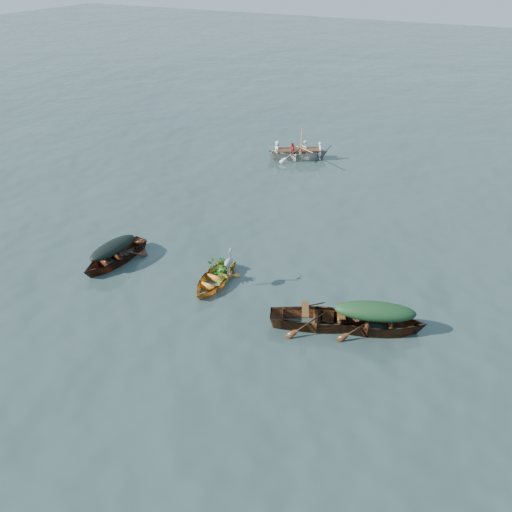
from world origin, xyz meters
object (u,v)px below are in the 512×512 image
(dark_covered_boat, at_px, (115,262))
(yellow_dinghy, at_px, (214,284))
(green_tarp_boat, at_px, (372,330))
(open_wooden_boat, at_px, (322,326))
(heron, at_px, (229,266))
(rowed_boat, at_px, (298,159))

(dark_covered_boat, bearing_deg, yellow_dinghy, 12.57)
(dark_covered_boat, distance_m, green_tarp_boat, 9.17)
(green_tarp_boat, height_order, open_wooden_boat, open_wooden_boat)
(green_tarp_boat, bearing_deg, dark_covered_boat, 73.74)
(dark_covered_boat, distance_m, heron, 4.47)
(dark_covered_boat, relative_size, rowed_boat, 0.84)
(dark_covered_boat, xyz_separation_m, open_wooden_boat, (7.78, -0.00, 0.00))
(dark_covered_boat, height_order, open_wooden_boat, open_wooden_boat)
(rowed_boat, bearing_deg, dark_covered_boat, 140.68)
(open_wooden_boat, bearing_deg, green_tarp_boat, -93.05)
(yellow_dinghy, bearing_deg, dark_covered_boat, -175.48)
(green_tarp_boat, bearing_deg, open_wooden_boat, 90.00)
(dark_covered_boat, height_order, heron, heron)
(dark_covered_boat, bearing_deg, rowed_boat, 86.88)
(rowed_boat, height_order, heron, heron)
(green_tarp_boat, height_order, rowed_boat, rowed_boat)
(green_tarp_boat, relative_size, rowed_boat, 0.98)
(dark_covered_boat, distance_m, rowed_boat, 12.34)
(yellow_dinghy, bearing_deg, green_tarp_boat, -1.49)
(dark_covered_boat, relative_size, open_wooden_boat, 0.85)
(yellow_dinghy, relative_size, open_wooden_boat, 0.67)
(heron, bearing_deg, dark_covered_boat, -175.39)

